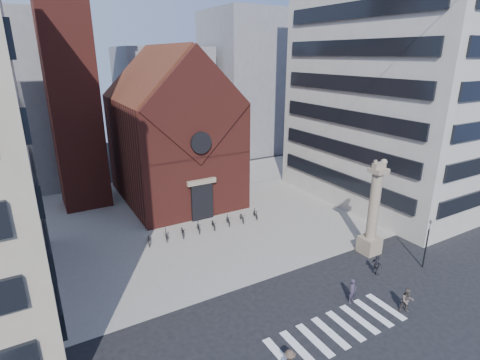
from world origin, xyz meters
name	(u,v)px	position (x,y,z in m)	size (l,w,h in m)	color
ground	(302,306)	(0.00, 0.00, 0.00)	(120.00, 120.00, 0.00)	black
piazza	(195,212)	(0.00, 19.00, 0.03)	(46.00, 30.00, 0.05)	#9C968E
zebra_crossing	(338,329)	(0.55, -3.00, 0.01)	(10.20, 3.20, 0.01)	white
church	(172,133)	(0.00, 25.04, 7.98)	(12.00, 16.65, 18.00)	maroon
campanile	(68,66)	(-10.00, 28.00, 15.74)	(5.50, 5.50, 31.20)	maroon
building_right	(409,62)	(24.00, 12.00, 16.00)	(18.00, 22.00, 32.00)	#BCB7AA
bg_block_mid	(164,103)	(6.00, 45.00, 9.00)	(14.00, 12.00, 18.00)	gray
bg_block_right	(254,83)	(22.00, 42.00, 12.00)	(16.00, 14.00, 24.00)	gray
lion_column	(373,217)	(10.01, 3.00, 3.46)	(1.63, 1.60, 8.68)	tan
traffic_light	(427,243)	(12.00, -1.00, 2.29)	(0.13, 0.16, 4.30)	black
pedestrian_0	(353,291)	(3.37, -1.41, 0.95)	(0.69, 0.45, 1.89)	#322B3C
pedestrian_1	(407,301)	(5.82, -4.05, 0.92)	(0.89, 0.70, 1.84)	#524741
pedestrian_2	(377,265)	(7.74, 0.20, 0.85)	(1.00, 0.42, 1.71)	#2B2B34
scooter_0	(149,240)	(-6.67, 14.24, 0.52)	(0.62, 1.78, 0.93)	black
scooter_1	(166,235)	(-4.99, 14.24, 0.57)	(0.49, 1.72, 1.04)	black
scooter_2	(183,231)	(-3.32, 14.24, 0.52)	(0.62, 1.78, 0.93)	black
scooter_3	(198,227)	(-1.64, 14.24, 0.57)	(0.49, 1.72, 1.04)	black
scooter_4	(214,224)	(0.04, 14.24, 0.52)	(0.62, 1.78, 0.93)	black
scooter_5	(228,220)	(1.71, 14.24, 0.57)	(0.49, 1.72, 1.04)	black
scooter_6	(242,217)	(3.39, 14.24, 0.52)	(0.62, 1.78, 0.93)	black
scooter_7	(255,214)	(5.06, 14.24, 0.57)	(0.49, 1.72, 1.04)	black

